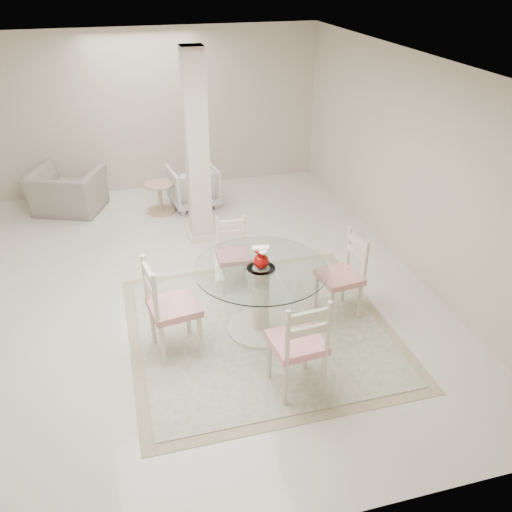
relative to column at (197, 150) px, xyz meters
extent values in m
plane|color=silver|center=(-0.50, -1.30, -1.35)|extent=(7.00, 7.00, 0.00)
cube|color=beige|center=(-0.50, 2.20, 0.00)|extent=(6.00, 0.02, 2.70)
cube|color=beige|center=(-0.50, -4.80, 0.00)|extent=(6.00, 0.02, 2.70)
cube|color=beige|center=(2.50, -1.30, 0.00)|extent=(0.02, 7.00, 2.70)
cube|color=white|center=(-0.50, -1.30, 1.35)|extent=(6.00, 7.00, 0.02)
cube|color=beige|center=(0.00, 0.00, 0.00)|extent=(0.30, 0.30, 2.70)
cube|color=tan|center=(0.23, -2.42, -1.35)|extent=(2.89, 2.89, 0.01)
cube|color=beige|center=(0.23, -2.42, -1.34)|extent=(2.64, 2.64, 0.01)
cylinder|color=beige|center=(0.23, -2.42, -1.32)|extent=(0.74, 0.74, 0.05)
cylinder|color=beige|center=(0.23, -2.42, -0.92)|extent=(0.19, 0.19, 0.76)
cylinder|color=beige|center=(0.23, -2.42, -0.56)|extent=(0.31, 0.31, 0.03)
cylinder|color=white|center=(0.23, -2.42, -0.54)|extent=(1.42, 1.42, 0.01)
ellipsoid|color=#9D0704|center=(0.23, -2.42, -0.45)|extent=(0.17, 0.17, 0.16)
cylinder|color=#9D0704|center=(0.23, -2.42, -0.36)|extent=(0.09, 0.09, 0.05)
cylinder|color=#9D0704|center=(0.23, -2.42, -0.32)|extent=(0.14, 0.14, 0.02)
ellipsoid|color=white|center=(0.23, -2.42, -0.30)|extent=(0.10, 0.10, 0.04)
ellipsoid|color=white|center=(0.28, -2.40, -0.31)|extent=(0.10, 0.10, 0.04)
ellipsoid|color=white|center=(0.19, -2.40, -0.31)|extent=(0.10, 0.10, 0.04)
ellipsoid|color=white|center=(0.24, -2.47, -0.32)|extent=(0.10, 0.10, 0.04)
cylinder|color=beige|center=(0.98, -2.18, -1.12)|extent=(0.04, 0.04, 0.46)
cylinder|color=beige|center=(1.02, -2.54, -1.12)|extent=(0.04, 0.04, 0.46)
cylinder|color=beige|center=(1.34, -2.14, -1.12)|extent=(0.04, 0.04, 0.46)
cylinder|color=beige|center=(1.38, -2.50, -1.12)|extent=(0.04, 0.04, 0.46)
cube|color=red|center=(1.18, -2.34, -0.85)|extent=(0.49, 0.49, 0.07)
cube|color=beige|center=(1.38, -2.32, -0.51)|extent=(0.09, 0.41, 0.54)
cylinder|color=beige|center=(-0.02, -1.63, -1.14)|extent=(0.04, 0.04, 0.42)
cylinder|color=beige|center=(0.30, -1.65, -1.14)|extent=(0.04, 0.04, 0.42)
cylinder|color=beige|center=(0.00, -1.30, -1.14)|extent=(0.04, 0.04, 0.42)
cylinder|color=beige|center=(0.33, -1.33, -1.14)|extent=(0.04, 0.04, 0.42)
cube|color=red|center=(0.15, -1.48, -0.90)|extent=(0.43, 0.43, 0.06)
cube|color=beige|center=(0.17, -1.30, -0.60)|extent=(0.36, 0.07, 0.49)
cylinder|color=beige|center=(-0.49, -2.67, -1.10)|extent=(0.05, 0.05, 0.50)
cylinder|color=beige|center=(-0.55, -2.28, -1.10)|extent=(0.05, 0.05, 0.50)
cylinder|color=beige|center=(-0.88, -2.73, -1.10)|extent=(0.05, 0.05, 0.50)
cylinder|color=beige|center=(-0.94, -2.34, -1.10)|extent=(0.05, 0.05, 0.50)
cube|color=#B41323|center=(-0.71, -2.50, -0.81)|extent=(0.55, 0.55, 0.08)
cube|color=beige|center=(-0.93, -2.54, -0.44)|extent=(0.12, 0.44, 0.59)
cylinder|color=beige|center=(0.49, -3.16, -1.10)|extent=(0.05, 0.05, 0.50)
cylinder|color=beige|center=(0.10, -3.19, -1.10)|extent=(0.05, 0.05, 0.50)
cylinder|color=beige|center=(0.53, -3.55, -1.10)|extent=(0.05, 0.05, 0.50)
cylinder|color=beige|center=(0.14, -3.58, -1.10)|extent=(0.05, 0.05, 0.50)
cube|color=red|center=(0.32, -3.37, -0.81)|extent=(0.52, 0.52, 0.08)
cube|color=beige|center=(0.34, -3.59, -0.45)|extent=(0.44, 0.09, 0.59)
imported|color=gray|center=(-1.91, 1.49, -1.00)|extent=(1.35, 1.27, 0.70)
imported|color=silver|center=(0.09, 1.20, -1.01)|extent=(0.83, 0.85, 0.68)
cylinder|color=tan|center=(-0.47, 1.08, -1.33)|extent=(0.45, 0.45, 0.04)
cylinder|color=tan|center=(-0.47, 1.08, -1.11)|extent=(0.07, 0.07, 0.43)
cylinder|color=tan|center=(-0.47, 1.08, -0.87)|extent=(0.47, 0.47, 0.03)
camera|label=1|loc=(-1.10, -7.13, 2.36)|focal=38.00mm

